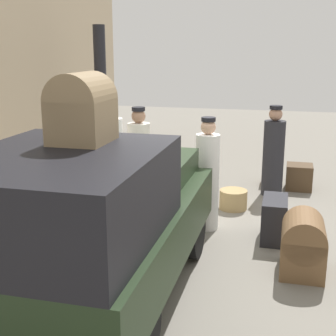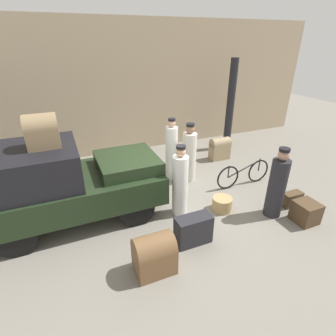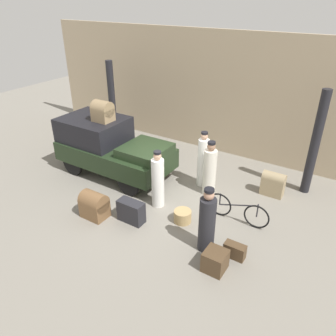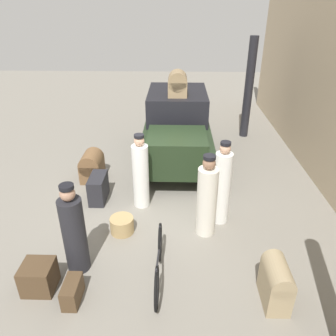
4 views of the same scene
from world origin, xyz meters
The scene contains 15 objects.
ground_plane centered at (0.00, 0.00, 0.00)m, with size 30.00×30.00×0.00m, color gray.
canopy_pillar_left centered at (-4.13, 2.73, 1.64)m, with size 0.28×0.28×3.27m.
truck centered at (-2.26, 0.39, 1.01)m, with size 3.92×1.86×1.86m.
bicycle centered at (2.51, 0.10, 0.36)m, with size 1.76×0.04×0.74m.
wicker_basket centered at (1.26, -0.72, 0.17)m, with size 0.49×0.49×0.34m.
porter_standing_middle centered at (0.24, -0.41, 0.81)m, with size 0.37×0.37×1.76m.
porter_carrying_trunk centered at (2.28, -1.34, 0.79)m, with size 0.40×0.40×1.72m.
conductor_in_dark_uniform centered at (1.21, 0.99, 0.80)m, with size 0.40×0.40×1.75m.
porter_lifting_near_truck centered at (0.80, 1.33, 0.86)m, with size 0.35×0.35×1.85m.
suitcase_tan_flat centered at (2.77, -1.86, 0.25)m, with size 0.49×0.51×0.50m.
trunk_barrel_dark centered at (2.92, 1.96, 0.41)m, with size 0.68×0.37×0.77m.
trunk_wicker_pale centered at (0.06, -1.46, 0.31)m, with size 0.75×0.36×0.62m.
trunk_large_brown centered at (3.00, -1.25, 0.18)m, with size 0.51×0.25×0.37m.
trunk_umber_medium centered at (-0.94, -1.84, 0.38)m, with size 0.71×0.54×0.77m.
trunk_on_truck_roof centered at (-2.44, 0.39, 2.19)m, with size 0.61×0.52×0.68m.
Camera 4 is at (6.63, 0.37, 4.35)m, focal length 35.00 mm.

